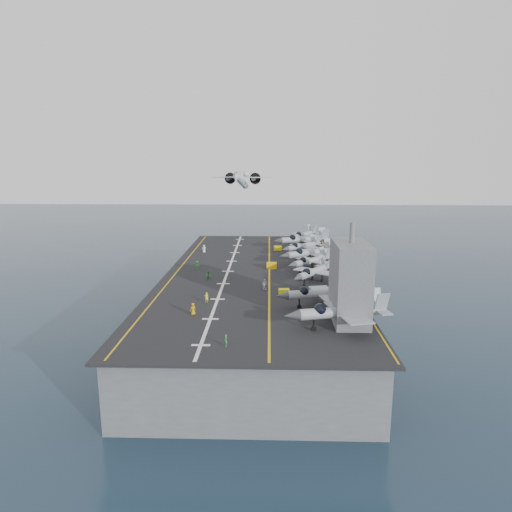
{
  "coord_description": "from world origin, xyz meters",
  "views": [
    {
      "loc": [
        2.9,
        -95.83,
        34.48
      ],
      "look_at": [
        0.0,
        4.0,
        13.0
      ],
      "focal_mm": 32.0,
      "sensor_mm": 36.0,
      "label": 1
    }
  ],
  "objects_px": {
    "island_superstructure": "(350,273)",
    "tow_cart_a": "(284,292)",
    "fighter_jet_0": "(342,311)",
    "transport_plane": "(241,181)"
  },
  "relations": [
    {
      "from": "island_superstructure",
      "to": "tow_cart_a",
      "type": "bearing_deg",
      "value": 126.12
    },
    {
      "from": "island_superstructure",
      "to": "transport_plane",
      "type": "xyz_separation_m",
      "value": [
        -21.52,
        86.75,
        9.14
      ]
    },
    {
      "from": "fighter_jet_0",
      "to": "tow_cart_a",
      "type": "bearing_deg",
      "value": 115.93
    },
    {
      "from": "fighter_jet_0",
      "to": "transport_plane",
      "type": "bearing_deg",
      "value": 102.52
    },
    {
      "from": "island_superstructure",
      "to": "transport_plane",
      "type": "distance_m",
      "value": 89.84
    },
    {
      "from": "island_superstructure",
      "to": "fighter_jet_0",
      "type": "bearing_deg",
      "value": -114.7
    },
    {
      "from": "island_superstructure",
      "to": "transport_plane",
      "type": "relative_size",
      "value": 0.64
    },
    {
      "from": "transport_plane",
      "to": "fighter_jet_0",
      "type": "bearing_deg",
      "value": -77.48
    },
    {
      "from": "tow_cart_a",
      "to": "fighter_jet_0",
      "type": "bearing_deg",
      "value": -64.07
    },
    {
      "from": "transport_plane",
      "to": "tow_cart_a",
      "type": "bearing_deg",
      "value": -80.65
    }
  ]
}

